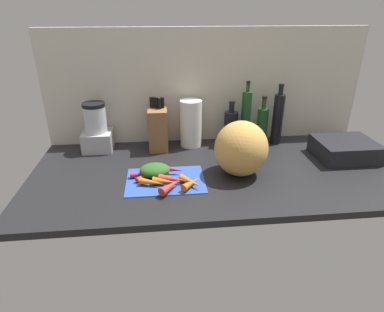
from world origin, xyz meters
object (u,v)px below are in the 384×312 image
object	(u,v)px
carrot_7	(151,172)
paper_towel_roll	(191,123)
winter_squash	(241,149)
knife_block	(158,128)
cutting_board	(165,180)
carrot_6	(171,186)
bottle_3	(278,118)
carrot_3	(160,173)
carrot_8	(145,174)
carrot_2	(173,179)
carrot_9	(152,182)
bottle_2	(262,125)
bottle_1	(246,118)
carrot_0	(191,183)
dish_rack	(345,149)
carrot_4	(191,182)
bottle_0	(231,128)
carrot_1	(172,169)
carrot_5	(165,181)
blender_appliance	(97,130)

from	to	relation	value
carrot_7	paper_towel_roll	world-z (taller)	paper_towel_roll
winter_squash	knife_block	world-z (taller)	knife_block
cutting_board	carrot_6	world-z (taller)	carrot_6
carrot_6	bottle_3	distance (cm)	76.01
carrot_3	winter_squash	xyz separation A→B (cm)	(35.83, -0.17, 10.51)
cutting_board	carrot_8	size ratio (longest dim) A/B	2.66
carrot_2	carrot_3	bearing A→B (deg)	128.33
paper_towel_roll	carrot_9	bearing A→B (deg)	-115.65
cutting_board	carrot_9	world-z (taller)	carrot_9
bottle_2	bottle_3	bearing A→B (deg)	2.51
cutting_board	bottle_1	world-z (taller)	bottle_1
carrot_7	carrot_0	bearing A→B (deg)	-35.95
carrot_8	bottle_3	distance (cm)	79.20
knife_block	dish_rack	size ratio (longest dim) A/B	0.97
carrot_2	carrot_4	world-z (taller)	carrot_2
bottle_0	dish_rack	distance (cm)	57.97
carrot_0	bottle_0	size ratio (longest dim) A/B	0.44
carrot_2	carrot_6	distance (cm)	5.65
cutting_board	carrot_2	world-z (taller)	carrot_2
carrot_3	paper_towel_roll	distance (cm)	40.46
carrot_9	paper_towel_roll	size ratio (longest dim) A/B	0.42
bottle_1	bottle_3	world-z (taller)	bottle_1
carrot_4	carrot_9	bearing A→B (deg)	174.74
carrot_1	carrot_3	size ratio (longest dim) A/B	0.74
bottle_2	paper_towel_roll	bearing A→B (deg)	176.74
winter_squash	carrot_5	bearing A→B (deg)	-166.73
paper_towel_roll	dish_rack	world-z (taller)	paper_towel_roll
carrot_4	winter_squash	world-z (taller)	winter_squash
bottle_1	bottle_2	size ratio (longest dim) A/B	1.29
knife_block	dish_rack	xyz separation A→B (cm)	(92.06, -22.08, -6.72)
carrot_7	carrot_1	bearing A→B (deg)	2.45
carrot_3	dish_rack	distance (cm)	92.44
winter_squash	blender_appliance	bearing A→B (deg)	153.13
carrot_4	blender_appliance	size ratio (longest dim) A/B	0.48
carrot_6	carrot_0	bearing A→B (deg)	11.58
carrot_1	bottle_2	xyz separation A→B (cm)	(50.32, 30.70, 8.13)
carrot_2	carrot_5	xyz separation A→B (cm)	(-3.60, -1.32, -0.12)
carrot_4	blender_appliance	world-z (taller)	blender_appliance
carrot_1	carrot_7	size ratio (longest dim) A/B	0.64
carrot_9	winter_squash	world-z (taller)	winter_squash
carrot_1	carrot_6	distance (cm)	14.61
carrot_1	blender_appliance	xyz separation A→B (cm)	(-37.18, 31.99, 8.33)
carrot_4	winter_squash	bearing A→B (deg)	22.75
carrot_7	bottle_3	xyz separation A→B (cm)	(68.27, 31.48, 12.46)
knife_block	bottle_1	bearing A→B (deg)	0.73
carrot_4	carrot_5	size ratio (longest dim) A/B	1.15
knife_block	blender_appliance	xyz separation A→B (cm)	(-31.63, 0.85, -0.37)
carrot_5	cutting_board	bearing A→B (deg)	86.21
bottle_2	carrot_9	bearing A→B (deg)	-145.18
carrot_0	carrot_4	bearing A→B (deg)	88.83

